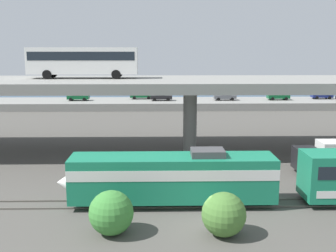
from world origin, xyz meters
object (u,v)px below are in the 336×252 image
(parked_car_4, at_px, (225,96))
(parked_car_6, at_px, (278,96))
(parked_car_5, at_px, (78,97))
(parked_car_2, at_px, (141,95))
(transit_bus_on_overpass, at_px, (83,60))
(service_truck_east, at_px, (334,156))
(parked_car_0, at_px, (161,97))
(parked_car_1, at_px, (322,95))
(train_locomotive, at_px, (162,176))

(parked_car_4, height_order, parked_car_6, same)
(parked_car_5, bearing_deg, parked_car_2, 11.02)
(parked_car_5, height_order, parked_car_6, same)
(transit_bus_on_overpass, bearing_deg, parked_car_6, 46.71)
(service_truck_east, distance_m, parked_car_0, 45.84)
(transit_bus_on_overpass, bearing_deg, parked_car_5, 102.36)
(transit_bus_on_overpass, distance_m, parked_car_6, 46.82)
(parked_car_0, distance_m, parked_car_4, 12.46)
(parked_car_0, xyz_separation_m, parked_car_2, (-3.91, 2.66, 0.00))
(transit_bus_on_overpass, height_order, parked_car_1, transit_bus_on_overpass)
(transit_bus_on_overpass, distance_m, parked_car_2, 36.96)
(train_locomotive, xyz_separation_m, parked_car_1, (32.32, 52.45, -0.00))
(parked_car_1, bearing_deg, parked_car_0, 3.60)
(parked_car_0, relative_size, parked_car_5, 1.01)
(service_truck_east, bearing_deg, parked_car_6, -99.43)
(parked_car_5, relative_size, parked_car_6, 0.98)
(parked_car_2, bearing_deg, parked_car_1, -1.00)
(transit_bus_on_overpass, xyz_separation_m, parked_car_6, (31.64, 33.59, -7.95))
(train_locomotive, xyz_separation_m, parked_car_5, (-15.91, 50.72, -0.00))
(parked_car_2, bearing_deg, parked_car_0, -34.17)
(parked_car_5, bearing_deg, parked_car_0, -1.05)
(parked_car_1, relative_size, parked_car_6, 0.96)
(parked_car_0, relative_size, parked_car_4, 0.97)
(parked_car_1, height_order, parked_car_2, same)
(service_truck_east, height_order, parked_car_4, service_truck_east)
(transit_bus_on_overpass, height_order, parked_car_5, transit_bus_on_overpass)
(parked_car_5, xyz_separation_m, parked_car_6, (38.96, 0.18, -0.00))
(parked_car_4, bearing_deg, train_locomotive, 76.06)
(parked_car_0, distance_m, parked_car_5, 16.05)
(parked_car_4, distance_m, parked_car_5, 28.50)
(train_locomotive, xyz_separation_m, parked_car_4, (12.59, 50.72, -0.00))
(parked_car_4, bearing_deg, service_truck_east, 94.24)
(parked_car_0, bearing_deg, parked_car_6, 1.19)
(parked_car_4, bearing_deg, parked_car_2, -8.23)
(service_truck_east, height_order, parked_car_2, service_truck_east)
(parked_car_2, height_order, parked_car_5, same)
(parked_car_0, height_order, parked_car_2, same)
(transit_bus_on_overpass, xyz_separation_m, parked_car_4, (21.18, 33.40, -7.95))
(parked_car_0, bearing_deg, service_truck_east, -70.01)
(service_truck_east, distance_m, parked_car_2, 49.75)
(parked_car_4, relative_size, parked_car_6, 1.01)
(train_locomotive, bearing_deg, transit_bus_on_overpass, -63.61)
(service_truck_east, xyz_separation_m, parked_car_6, (7.24, 43.55, 0.55))
(service_truck_east, relative_size, parked_car_5, 1.64)
(train_locomotive, height_order, parked_car_0, train_locomotive)
(service_truck_east, height_order, parked_car_1, service_truck_east)
(parked_car_5, distance_m, parked_car_6, 38.96)
(transit_bus_on_overpass, relative_size, parked_car_1, 2.95)
(parked_car_0, bearing_deg, train_locomotive, -90.15)
(parked_car_0, bearing_deg, parked_car_5, 178.95)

